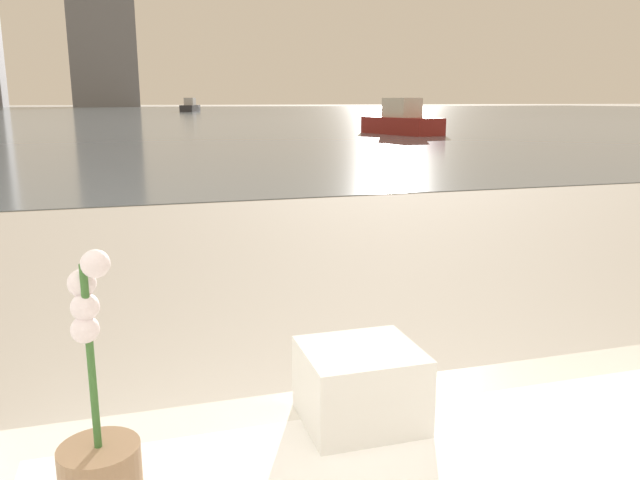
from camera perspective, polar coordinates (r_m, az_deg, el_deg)
name	(u,v)px	position (r m, az deg, el deg)	size (l,w,h in m)	color
potted_orchid	(99,451)	(1.11, -19.56, -17.69)	(0.13, 0.13, 0.44)	#8C6B4C
towel_stack	(360,385)	(1.32, 3.70, -13.08)	(0.23, 0.21, 0.16)	white
harbor_water	(137,113)	(62.17, -16.42, 11.12)	(180.00, 110.00, 0.01)	slate
harbor_boat_0	(401,121)	(21.82, 7.46, 10.70)	(1.88, 3.41, 1.21)	maroon
harbor_boat_3	(190,107)	(65.54, -11.79, 11.84)	(2.36, 3.87, 1.37)	#2D2D33
skyline_tower_3	(102,31)	(118.78, -19.28, 17.57)	(10.99, 6.84, 25.36)	slate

